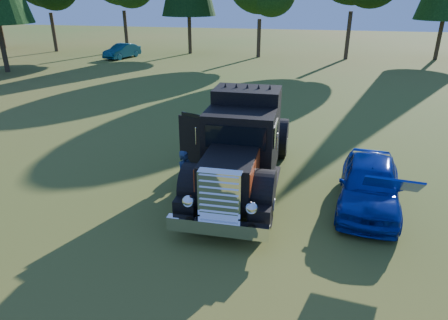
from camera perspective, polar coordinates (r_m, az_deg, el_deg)
ground at (r=10.66m, az=5.12°, el=-9.97°), size 120.00×120.00×0.00m
diamond_t_truck at (r=12.31m, az=2.50°, el=1.49°), size 3.32×7.16×3.00m
hotrod_coupe at (r=12.14m, az=20.12°, el=-3.22°), size 2.16×4.39×1.89m
spectator_near at (r=11.78m, az=-5.49°, el=-2.26°), size 0.59×0.67×1.56m
spectator_far at (r=13.32m, az=-3.89°, el=1.00°), size 0.91×0.98×1.62m
distant_teal_car at (r=39.48m, az=-14.35°, el=14.85°), size 2.37×4.14×1.29m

